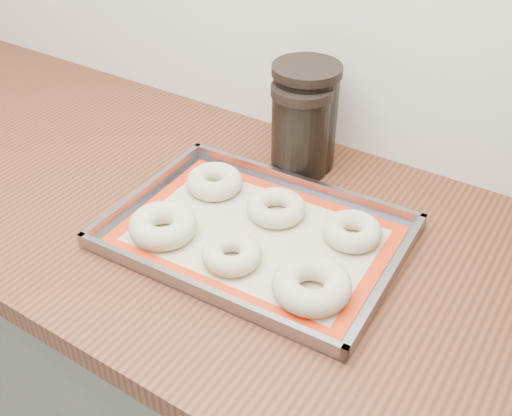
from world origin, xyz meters
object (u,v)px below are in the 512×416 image
Objects in this scene: baking_tray at (256,234)px; bagel_back_left at (214,181)px; bagel_front_left at (163,225)px; canister_left at (305,116)px; bagel_back_mid at (276,208)px; bagel_back_right at (352,231)px; bagel_front_right at (312,285)px; bagel_front_mid at (232,254)px; canister_mid at (301,129)px.

baking_tray is 0.15m from bagel_back_left.
canister_left reaches higher than bagel_front_left.
canister_left reaches higher than bagel_back_mid.
bagel_back_right is (0.26, 0.16, -0.00)m from bagel_front_left.
bagel_front_right is at bearing -27.15° from bagel_back_left.
bagel_back_left is at bearing -116.33° from canister_left.
bagel_front_left is 0.13m from bagel_front_mid.
baking_tray is 2.75× the size of canister_mid.
baking_tray is 0.15m from bagel_back_right.
bagel_back_mid is at bearing -74.63° from canister_left.
bagel_back_mid is at bearing 48.78° from bagel_front_left.
bagel_back_left is at bearing -178.77° from bagel_back_right.
canister_left is (0.08, 0.17, 0.08)m from bagel_back_left.
canister_mid is (-0.05, 0.29, 0.07)m from bagel_front_mid.
bagel_back_left is (-0.14, 0.14, 0.00)m from bagel_front_mid.
bagel_front_left reaches higher than bagel_front_mid.
bagel_front_right reaches higher than bagel_back_left.
bagel_back_left is (-0.01, 0.15, -0.00)m from bagel_front_left.
bagel_back_right is at bearing -41.94° from canister_left.
canister_mid is (-0.18, 0.29, 0.06)m from bagel_front_right.
canister_left is at bearing 101.56° from baking_tray.
bagel_front_mid is 0.30m from canister_mid.
baking_tray is 4.32× the size of bagel_front_left.
bagel_back_left is at bearing 152.85° from bagel_front_right.
bagel_back_left is 1.01× the size of bagel_back_mid.
bagel_back_left is at bearing 133.72° from bagel_front_mid.
bagel_front_right is 0.35m from canister_mid.
bagel_back_left is 0.13m from bagel_back_mid.
baking_tray is at bearing -78.44° from canister_left.
canister_left is (-0.19, 0.31, 0.08)m from bagel_front_right.
bagel_back_right is 0.55× the size of canister_mid.
baking_tray is 0.08m from bagel_front_mid.
bagel_back_left is (-0.13, 0.07, 0.02)m from baking_tray.
bagel_back_left is 0.18m from canister_mid.
canister_left is 1.16× the size of canister_mid.
bagel_front_left is at bearing -147.63° from baking_tray.
bagel_back_mid is (0.13, 0.14, -0.00)m from bagel_front_left.
baking_tray is 0.26m from canister_left.
bagel_back_right is at bearing 49.02° from bagel_front_mid.
bagel_front_left is at bearing -177.59° from bagel_front_mid.
canister_left reaches higher than baking_tray.
canister_mid reaches higher than baking_tray.
bagel_front_right is 0.37m from canister_left.
canister_left is (-0.05, 0.24, 0.09)m from baking_tray.
bagel_front_left is 0.30m from bagel_back_right.
canister_left is at bearing 63.67° from bagel_back_left.
canister_left is at bearing 138.06° from bagel_back_right.
bagel_front_left is 0.96× the size of bagel_front_right.
bagel_front_mid is 0.14m from bagel_front_right.
canister_mid is (-0.18, 0.14, 0.07)m from bagel_back_right.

